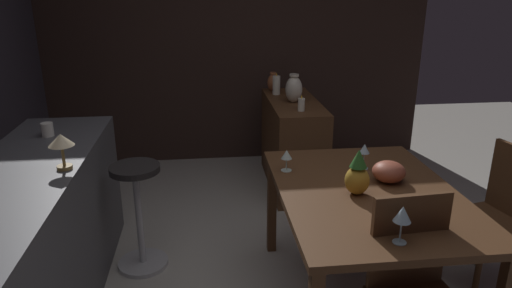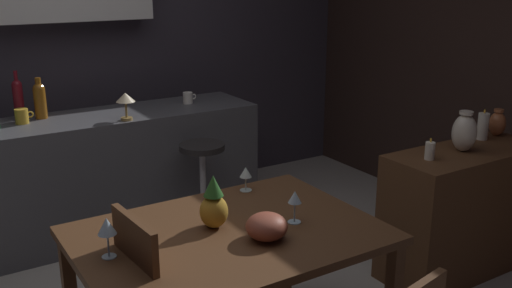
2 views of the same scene
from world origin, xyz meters
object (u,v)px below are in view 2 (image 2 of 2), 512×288
object	(u,v)px
cup_white	(188,98)
pineapple_centerpiece	(214,205)
bar_stool	(203,190)
pillar_candle_short	(430,151)
wine_glass_center	(295,199)
wine_glass_right	(107,227)
fruit_bowl	(267,226)
vase_copper	(497,123)
cup_mustard	(22,116)
wine_glass_left	(246,173)
counter_lamp	(126,100)
vase_ceramic_ivory	(464,132)
wine_bottle_ruby	(18,97)
pillar_candle_tall	(483,126)
dining_table	(229,247)
sideboard_cabinet	(462,211)
wine_bottle_amber	(40,99)

from	to	relation	value
cup_white	pineapple_centerpiece	bearing A→B (deg)	-112.18
bar_stool	pillar_candle_short	xyz separation A→B (m)	(0.87, -1.26, 0.48)
wine_glass_center	pillar_candle_short	world-z (taller)	pillar_candle_short
wine_glass_right	fruit_bowl	distance (m)	0.69
pineapple_centerpiece	cup_white	xyz separation A→B (m)	(0.74, 1.81, 0.10)
wine_glass_right	vase_copper	size ratio (longest dim) A/B	0.97
cup_mustard	wine_glass_left	bearing A→B (deg)	-60.76
wine_glass_center	vase_copper	bearing A→B (deg)	8.48
counter_lamp	vase_ceramic_ivory	size ratio (longest dim) A/B	0.76
cup_mustard	counter_lamp	size ratio (longest dim) A/B	0.63
cup_white	wine_glass_left	bearing A→B (deg)	-104.02
wine_bottle_ruby	vase_copper	bearing A→B (deg)	-34.72
bar_stool	wine_glass_right	bearing A→B (deg)	-130.13
wine_glass_right	pillar_candle_tall	size ratio (longest dim) A/B	0.87
wine_glass_right	pillar_candle_short	world-z (taller)	pillar_candle_short
fruit_bowl	pillar_candle_tall	world-z (taller)	pillar_candle_tall
dining_table	wine_glass_left	xyz separation A→B (m)	(0.34, 0.40, 0.18)
wine_bottle_ruby	counter_lamp	bearing A→B (deg)	-35.60
wine_glass_right	bar_stool	bearing A→B (deg)	49.87
cup_white	cup_mustard	xyz separation A→B (m)	(-1.22, 0.03, 0.01)
sideboard_cabinet	counter_lamp	bearing A→B (deg)	136.67
cup_white	vase_ceramic_ivory	world-z (taller)	vase_ceramic_ivory
pillar_candle_tall	cup_mustard	bearing A→B (deg)	145.92
fruit_bowl	vase_copper	xyz separation A→B (m)	(2.09, 0.36, 0.10)
dining_table	wine_glass_right	size ratio (longest dim) A/B	7.71
wine_glass_right	wine_bottle_amber	xyz separation A→B (m)	(0.17, 1.95, 0.16)
wine_bottle_amber	pillar_candle_tall	size ratio (longest dim) A/B	1.41
wine_glass_left	wine_glass_right	distance (m)	0.95
sideboard_cabinet	cup_white	bearing A→B (deg)	120.24
pillar_candle_tall	cup_white	bearing A→B (deg)	128.11
pillar_candle_tall	pillar_candle_short	bearing A→B (deg)	-169.90
wine_glass_right	pineapple_centerpiece	world-z (taller)	pineapple_centerpiece
pillar_candle_tall	vase_ceramic_ivory	bearing A→B (deg)	-161.80
wine_bottle_amber	counter_lamp	size ratio (longest dim) A/B	1.49
dining_table	fruit_bowl	distance (m)	0.24
sideboard_cabinet	pineapple_centerpiece	xyz separation A→B (m)	(-1.79, 0.00, 0.44)
pineapple_centerpiece	vase_ceramic_ivory	xyz separation A→B (m)	(1.75, 0.01, 0.09)
wine_glass_right	vase_ceramic_ivory	distance (m)	2.26
sideboard_cabinet	pillar_candle_short	xyz separation A→B (m)	(-0.35, 0.01, 0.46)
fruit_bowl	wine_bottle_amber	distance (m)	2.22
wine_bottle_amber	counter_lamp	distance (m)	0.61
bar_stool	pillar_candle_short	size ratio (longest dim) A/B	5.54
wine_bottle_amber	wine_glass_left	bearing A→B (deg)	-66.16
vase_copper	pillar_candle_short	bearing A→B (deg)	-171.36
wine_glass_center	vase_copper	distance (m)	1.90
wine_bottle_ruby	pillar_candle_tall	size ratio (longest dim) A/B	1.66
pillar_candle_tall	pineapple_centerpiece	bearing A→B (deg)	-176.84
wine_glass_right	cup_white	distance (m)	2.23
fruit_bowl	cup_mustard	xyz separation A→B (m)	(-0.62, 2.08, 0.15)
wine_bottle_ruby	counter_lamp	size ratio (longest dim) A/B	1.75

